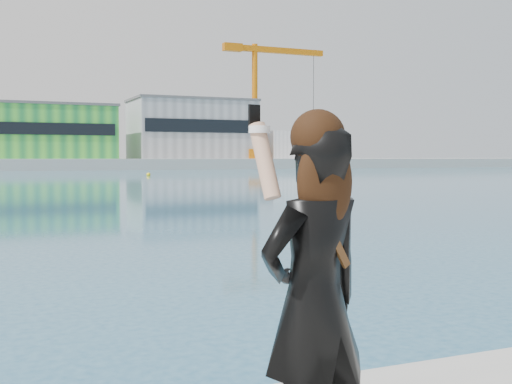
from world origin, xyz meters
TOP-DOWN VIEW (x-y plane):
  - warehouse_green at (8.00, 127.98)m, footprint 30.60×16.36m
  - warehouse_grey_right at (40.00, 127.98)m, footprint 25.50×15.35m
  - ancillary_shed at (62.00, 126.00)m, footprint 12.00×10.00m
  - dock_crane at (53.20, 122.00)m, footprint 23.00×4.00m
  - flagpole_right at (22.09, 121.00)m, footprint 1.28×0.16m
  - buoy_near at (17.75, 75.33)m, footprint 0.50×0.50m
  - woman at (0.17, -0.21)m, footprint 0.69×0.54m

SIDE VIEW (x-z plane):
  - buoy_near at x=17.75m, z-range -0.25..0.25m
  - woman at x=0.17m, z-range 0.81..2.59m
  - ancillary_shed at x=62.00m, z-range 2.00..8.00m
  - flagpole_right at x=22.09m, z-range 2.54..10.54m
  - warehouse_green at x=8.00m, z-range 2.01..12.51m
  - warehouse_grey_right at x=40.00m, z-range 2.01..14.51m
  - dock_crane at x=53.20m, z-range 3.07..27.07m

